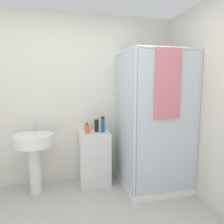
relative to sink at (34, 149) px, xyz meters
name	(u,v)px	position (x,y,z in m)	size (l,w,h in m)	color
wall_back	(65,100)	(0.43, 0.36, 0.62)	(6.40, 0.06, 2.50)	silver
shower_enclosure	(151,151)	(1.59, -0.20, -0.10)	(0.89, 0.92, 1.93)	white
vanity_cabinet	(94,158)	(0.83, 0.13, -0.24)	(0.44, 0.41, 0.79)	silver
sink	(34,149)	(0.00, 0.00, 0.00)	(0.51, 0.51, 0.95)	white
soap_dispenser	(87,129)	(0.72, 0.06, 0.22)	(0.07, 0.07, 0.16)	#E5562D
shampoo_bottle_tall_black	(97,125)	(0.87, 0.13, 0.26)	(0.06, 0.06, 0.21)	black
shampoo_bottle_blue	(103,125)	(0.95, 0.08, 0.27)	(0.05, 0.05, 0.23)	#1E4C93
lotion_bottle_white	(90,127)	(0.78, 0.20, 0.22)	(0.05, 0.05, 0.16)	beige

